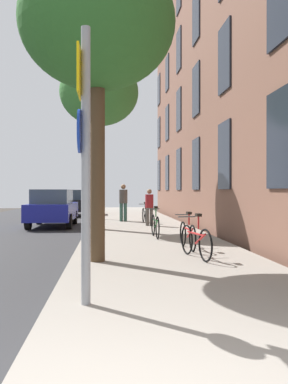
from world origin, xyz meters
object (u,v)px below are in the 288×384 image
object	(u,v)px
pedestrian_0	(149,205)
bicycle_3	(145,215)
bicycle_2	(155,225)
sign_post	(84,147)
tree_near	(97,25)
tree_far	(99,94)
bicycle_0	(196,241)
bicycle_1	(188,234)
pedestrian_1	(123,200)
traffic_light	(101,170)
car_1	(79,202)
car_0	(53,208)

from	to	relation	value
pedestrian_0	bicycle_3	bearing A→B (deg)	92.73
bicycle_2	sign_post	bearing A→B (deg)	-103.39
tree_near	tree_far	size ratio (longest dim) A/B	0.98
tree_far	bicycle_0	distance (m)	8.66
bicycle_0	bicycle_1	size ratio (longest dim) A/B	1.00
bicycle_1	bicycle_2	xyz separation A→B (m)	(-0.52, 2.57, 0.02)
tree_near	pedestrian_1	size ratio (longest dim) A/B	3.56
sign_post	bicycle_0	distance (m)	4.40
traffic_light	car_1	bearing A→B (deg)	106.18
sign_post	car_1	bearing A→B (deg)	94.16
sign_post	car_0	bearing A→B (deg)	99.19
tree_far	pedestrian_1	distance (m)	5.79
sign_post	bicycle_2	world-z (taller)	sign_post
bicycle_0	pedestrian_1	distance (m)	10.95
bicycle_2	car_0	xyz separation A→B (m)	(-3.86, 5.43, 0.34)
traffic_light	tree_near	xyz separation A→B (m)	(0.14, -12.49, 2.39)
bicycle_3	car_0	size ratio (longest dim) A/B	0.40
pedestrian_0	car_0	bearing A→B (deg)	164.58
bicycle_2	car_1	bearing A→B (deg)	103.86
tree_far	pedestrian_1	bearing A→B (deg)	75.03
tree_far	car_1	xyz separation A→B (m)	(-1.48, 10.40, -4.38)
bicycle_2	bicycle_3	xyz separation A→B (m)	(0.18, 5.71, -0.01)
bicycle_3	pedestrian_0	size ratio (longest dim) A/B	1.13
bicycle_3	car_0	world-z (taller)	car_0
sign_post	bicycle_2	size ratio (longest dim) A/B	2.09
sign_post	pedestrian_1	bearing A→B (deg)	85.89
traffic_light	bicycle_0	distance (m)	12.67
car_1	pedestrian_1	bearing A→B (deg)	-68.49
tree_near	tree_far	world-z (taller)	tree_far
bicycle_3	car_0	bearing A→B (deg)	-176.00
traffic_light	pedestrian_0	bearing A→B (deg)	-62.54
bicycle_3	pedestrian_1	distance (m)	1.61
traffic_light	car_1	size ratio (longest dim) A/B	0.92
pedestrian_1	car_1	distance (m)	6.93
pedestrian_0	car_0	distance (m)	4.26
bicycle_0	bicycle_3	distance (m)	9.72
car_1	bicycle_0	bearing A→B (deg)	-77.91
bicycle_1	car_1	size ratio (longest dim) A/B	0.43
bicycle_1	car_0	distance (m)	9.13
traffic_light	car_1	distance (m)	5.53
tree_far	pedestrian_1	world-z (taller)	tree_far
tree_far	bicycle_0	world-z (taller)	tree_far
tree_far	car_0	xyz separation A→B (m)	(-2.06, 2.52, -4.38)
tree_near	bicycle_1	distance (m)	5.30
pedestrian_0	pedestrian_1	bearing A→B (deg)	111.10
sign_post	car_0	distance (m)	13.11
sign_post	pedestrian_1	world-z (taller)	sign_post
tree_near	bicycle_3	size ratio (longest dim) A/B	3.66
bicycle_2	bicycle_3	distance (m)	5.72
tree_near	tree_far	xyz separation A→B (m)	(-0.12, 7.12, 0.21)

